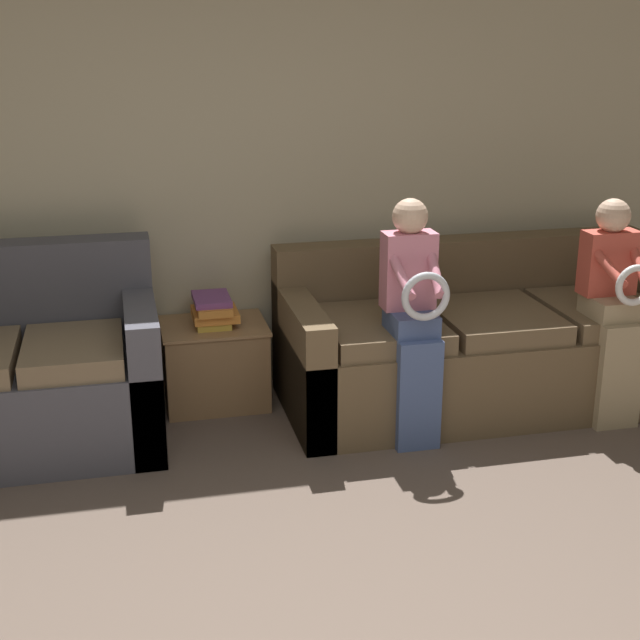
# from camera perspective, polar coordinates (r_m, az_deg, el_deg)

# --- Properties ---
(wall_back) EXTENTS (7.92, 0.06, 2.55)m
(wall_back) POSITION_cam_1_polar(r_m,az_deg,el_deg) (5.15, -5.80, 9.33)
(wall_back) COLOR #BCB293
(wall_back) RESTS_ON ground_plane
(couch_main) EXTENTS (2.29, 0.96, 0.88)m
(couch_main) POSITION_cam_1_polar(r_m,az_deg,el_deg) (5.19, 10.33, -1.61)
(couch_main) COLOR brown
(couch_main) RESTS_ON ground_plane
(couch_side) EXTENTS (1.35, 0.89, 1.00)m
(couch_side) POSITION_cam_1_polar(r_m,az_deg,el_deg) (4.81, -18.34, -3.54)
(couch_side) COLOR #4C4C56
(couch_side) RESTS_ON ground_plane
(child_left_seated) EXTENTS (0.27, 0.38, 1.26)m
(child_left_seated) POSITION_cam_1_polar(r_m,az_deg,el_deg) (4.52, 5.97, 0.67)
(child_left_seated) COLOR #475B8E
(child_left_seated) RESTS_ON ground_plane
(child_right_seated) EXTENTS (0.29, 0.38, 1.21)m
(child_right_seated) POSITION_cam_1_polar(r_m,az_deg,el_deg) (5.00, 18.30, 1.18)
(child_right_seated) COLOR tan
(child_right_seated) RESTS_ON ground_plane
(side_shelf) EXTENTS (0.59, 0.48, 0.47)m
(side_shelf) POSITION_cam_1_polar(r_m,az_deg,el_deg) (5.12, -6.74, -2.71)
(side_shelf) COLOR olive
(side_shelf) RESTS_ON ground_plane
(book_stack) EXTENTS (0.25, 0.32, 0.16)m
(book_stack) POSITION_cam_1_polar(r_m,az_deg,el_deg) (5.01, -6.85, 0.62)
(book_stack) COLOR gold
(book_stack) RESTS_ON side_shelf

